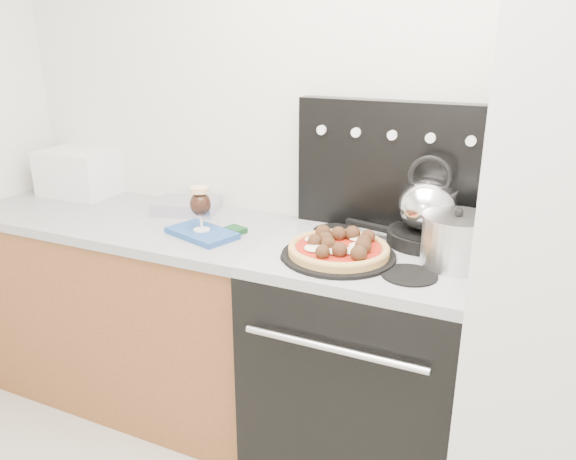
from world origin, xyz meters
The scene contains 15 objects.
room_shell centered at (0.00, 0.29, 1.25)m, with size 3.52×3.01×2.52m.
base_cabinet centered at (-1.02, 1.20, 0.43)m, with size 1.45×0.60×0.86m, color brown.
countertop centered at (-1.02, 1.20, 0.88)m, with size 1.48×0.63×0.04m, color #A0A0A5.
stove_body centered at (0.08, 1.18, 0.44)m, with size 0.76×0.65×0.88m, color black.
cooktop centered at (0.08, 1.18, 0.90)m, with size 0.76×0.65×0.04m, color #ADADB2.
backguard centered at (0.08, 1.45, 1.17)m, with size 0.76×0.08×0.50m, color black.
toaster_oven centered at (-1.46, 1.38, 1.01)m, with size 0.35×0.26×0.22m, color white.
foil_sheet centered at (-0.82, 1.35, 0.93)m, with size 0.27×0.20×0.05m, color white.
oven_mitt centered at (-0.58, 1.11, 0.91)m, with size 0.28×0.16×0.02m, color #264F97.
beer_glass centered at (-0.58, 1.11, 1.01)m, with size 0.08×0.08×0.18m, color black, non-canonical shape.
pizza_pan centered at (0.00, 1.08, 0.93)m, with size 0.40×0.40×0.01m, color black.
pizza centered at (0.00, 1.08, 0.96)m, with size 0.35×0.35×0.05m, color tan, non-canonical shape.
skillet centered at (0.24, 1.34, 0.94)m, with size 0.28×0.28×0.05m, color black.
tea_kettle centered at (0.24, 1.34, 1.09)m, with size 0.21×0.21×0.23m, color silver, non-canonical shape.
stock_pot centered at (0.37, 1.18, 1.00)m, with size 0.22×0.22×0.16m, color silver.
Camera 1 is at (0.60, -0.63, 1.65)m, focal length 35.00 mm.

